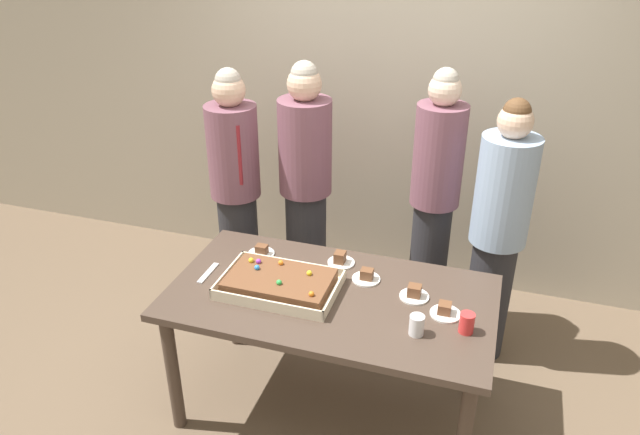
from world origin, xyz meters
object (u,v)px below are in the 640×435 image
drink_cup_middle (417,325)px  person_serving_front (434,200)px  person_striped_tie_right (236,192)px  plated_slice_far_left (366,277)px  party_table (330,310)px  plated_slice_far_right (261,252)px  person_left_edge_reaching (498,232)px  sheet_cake (280,283)px  plated_slice_near_left (340,260)px  drink_cup_nearest (467,323)px  cake_server_utensil (208,273)px  person_green_shirt_behind (306,190)px  plated_slice_center_front (445,311)px  plated_slice_near_right (414,294)px

drink_cup_middle → person_serving_front: size_ratio=0.06×
drink_cup_middle → person_striped_tie_right: person_striped_tie_right is taller
plated_slice_far_left → drink_cup_middle: (0.33, -0.37, 0.03)m
party_table → plated_slice_far_right: bearing=152.6°
person_left_edge_reaching → party_table: bearing=7.0°
sheet_cake → person_serving_front: person_serving_front is taller
plated_slice_near_left → drink_cup_nearest: 0.82m
sheet_cake → drink_cup_middle: (0.73, -0.15, 0.01)m
sheet_cake → person_left_edge_reaching: 1.32m
person_left_edge_reaching → plated_slice_far_left: bearing=5.1°
party_table → plated_slice_near_left: 0.32m
person_striped_tie_right → cake_server_utensil: bearing=-23.4°
sheet_cake → person_green_shirt_behind: (-0.18, 0.92, 0.09)m
person_striped_tie_right → plated_slice_far_right: bearing=-0.2°
person_green_shirt_behind → person_striped_tie_right: 0.46m
sheet_cake → party_table: bearing=8.1°
drink_cup_middle → person_striped_tie_right: bearing=144.7°
plated_slice_center_front → drink_cup_middle: size_ratio=1.50×
sheet_cake → plated_slice_near_left: sheet_cake is taller
drink_cup_middle → plated_slice_near_left: bearing=136.3°
plated_slice_near_left → person_serving_front: bearing=59.1°
person_serving_front → party_table: bearing=11.2°
plated_slice_near_left → sheet_cake: bearing=-124.2°
plated_slice_far_right → person_green_shirt_behind: (0.05, 0.63, 0.11)m
party_table → person_striped_tie_right: (-0.88, 0.77, 0.20)m
drink_cup_middle → person_left_edge_reaching: size_ratio=0.06×
sheet_cake → plated_slice_far_left: size_ratio=4.00×
party_table → person_green_shirt_behind: size_ratio=0.95×
person_left_edge_reaching → sheet_cake: bearing=-0.0°
plated_slice_near_left → person_green_shirt_behind: bearing=124.7°
drink_cup_nearest → person_serving_front: bearing=106.3°
plated_slice_near_right → plated_slice_center_front: (0.17, -0.10, -0.00)m
person_green_shirt_behind → drink_cup_nearest: bearing=38.1°
plated_slice_far_left → plated_slice_center_front: size_ratio=1.00×
plated_slice_far_left → drink_cup_nearest: size_ratio=1.50×
plated_slice_near_right → drink_cup_middle: 0.29m
plated_slice_far_right → party_table: bearing=-27.4°
party_table → drink_cup_nearest: bearing=-8.0°
sheet_cake → plated_slice_near_left: bearing=55.8°
party_table → plated_slice_far_left: size_ratio=11.03×
plated_slice_near_right → drink_cup_nearest: bearing=-35.9°
party_table → cake_server_utensil: bearing=-178.5°
plated_slice_far_left → person_striped_tie_right: 1.18m
sheet_cake → cake_server_utensil: size_ratio=3.00×
plated_slice_far_left → person_striped_tie_right: size_ratio=0.09×
plated_slice_near_right → person_serving_front: person_serving_front is taller
plated_slice_near_left → person_left_edge_reaching: bearing=30.9°
plated_slice_far_right → plated_slice_near_left: bearing=5.9°
sheet_cake → plated_slice_near_left: size_ratio=4.00×
plated_slice_center_front → cake_server_utensil: size_ratio=0.75×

